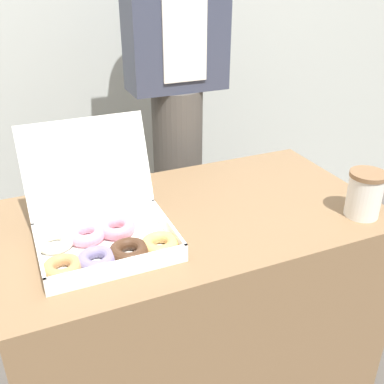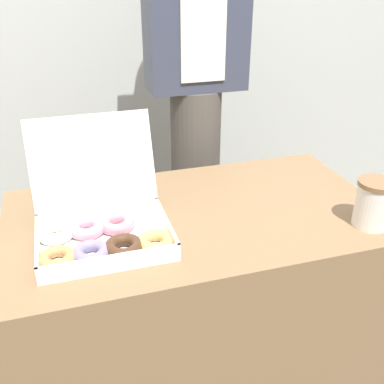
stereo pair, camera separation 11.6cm
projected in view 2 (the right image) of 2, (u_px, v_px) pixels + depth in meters
The scene contains 5 objects.
ground_plane at pixel (196, 383), 1.60m from camera, with size 14.00×14.00×0.00m, color #4C4742.
table at pixel (196, 308), 1.44m from camera, with size 1.07×0.60×0.70m.
donut_box at pixel (100, 227), 1.13m from camera, with size 0.36×0.33×0.28m.
coffee_cup at pixel (373, 203), 1.19m from camera, with size 0.10×0.10×0.13m.
person_customer at pixel (196, 82), 1.66m from camera, with size 0.36×0.20×1.70m.
Camera 2 is at (-0.33, -1.06, 1.34)m, focal length 42.00 mm.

